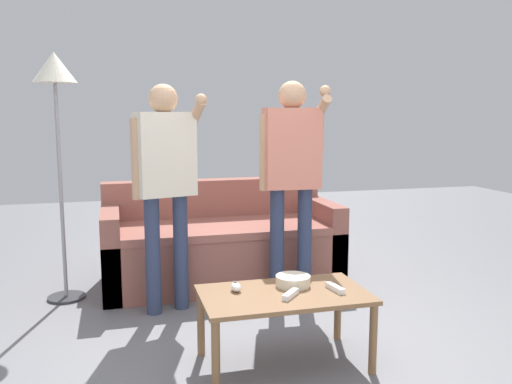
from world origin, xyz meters
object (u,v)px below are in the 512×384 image
floor_lamp (55,89)px  player_left (165,171)px  coffee_table (284,302)px  game_remote_wand_far (290,294)px  snack_bowl (293,281)px  game_remote_wand_near (335,288)px  player_right (292,165)px  game_remote_nunchuk (236,287)px  couch (220,245)px

floor_lamp → player_left: (0.73, -0.46, -0.57)m
coffee_table → game_remote_wand_far: game_remote_wand_far is taller
floor_lamp → player_left: bearing=-32.0°
snack_bowl → game_remote_wand_near: 0.25m
player_right → game_remote_nunchuk: bearing=-124.9°
game_remote_wand_near → game_remote_wand_far: bearing=-172.6°
floor_lamp → game_remote_wand_near: bearing=-43.6°
couch → snack_bowl: 1.50m
coffee_table → game_remote_nunchuk: bearing=160.2°
snack_bowl → floor_lamp: size_ratio=0.11×
game_remote_nunchuk → player_right: size_ratio=0.05×
player_left → game_remote_wand_near: size_ratio=10.06×
game_remote_wand_near → couch: bearing=101.6°
couch → floor_lamp: floor_lamp is taller
snack_bowl → floor_lamp: bearing=135.3°
couch → game_remote_nunchuk: couch is taller
coffee_table → game_remote_nunchuk: 0.28m
game_remote_wand_near → game_remote_nunchuk: bearing=166.1°
couch → snack_bowl: bearing=-84.9°
coffee_table → player_right: bearing=69.2°
snack_bowl → game_remote_nunchuk: bearing=-178.7°
coffee_table → floor_lamp: (-1.27, 1.45, 1.21)m
game_remote_wand_far → coffee_table: bearing=97.9°
couch → game_remote_wand_far: size_ratio=14.02×
game_remote_wand_near → coffee_table: bearing=171.6°
game_remote_nunchuk → game_remote_wand_far: 0.31m
coffee_table → floor_lamp: bearing=131.4°
snack_bowl → game_remote_wand_far: snack_bowl is taller
game_remote_wand_near → player_right: bearing=85.0°
game_remote_nunchuk → couch: bearing=82.2°
coffee_table → snack_bowl: bearing=48.9°
floor_lamp → player_left: size_ratio=1.15×
floor_lamp → game_remote_wand_near: size_ratio=11.57×
snack_bowl → player_left: bearing=125.3°
player_left → game_remote_wand_near: 1.45m
game_remote_wand_far → couch: bearing=92.0°
coffee_table → game_remote_wand_far: 0.10m
snack_bowl → player_right: player_right is taller
player_left → game_remote_wand_near: (0.83, -1.03, -0.57)m
couch → player_left: player_left is taller
couch → game_remote_wand_far: (0.06, -1.66, 0.13)m
player_left → floor_lamp: bearing=148.0°
game_remote_wand_near → player_left: bearing=128.9°
player_right → snack_bowl: bearing=-108.0°
floor_lamp → player_left: floor_lamp is taller
game_remote_wand_far → snack_bowl: bearing=67.0°
game_remote_nunchuk → game_remote_wand_near: 0.55m
snack_bowl → game_remote_wand_near: snack_bowl is taller
player_left → couch: bearing=50.1°
game_remote_wand_far → game_remote_wand_near: bearing=7.4°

